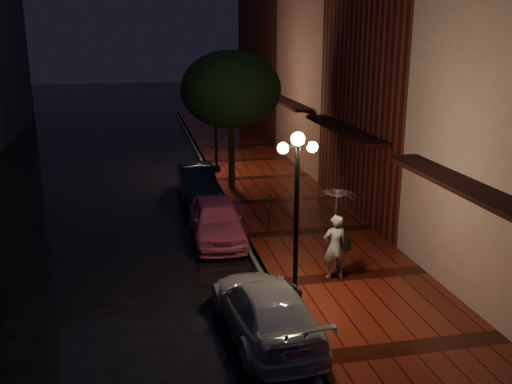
{
  "coord_description": "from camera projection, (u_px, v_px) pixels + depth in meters",
  "views": [
    {
      "loc": [
        -3.23,
        -17.43,
        6.71
      ],
      "look_at": [
        0.58,
        0.81,
        1.4
      ],
      "focal_mm": 40.0,
      "sensor_mm": 36.0,
      "label": 1
    }
  ],
  "objects": [
    {
      "name": "streetlamp_far",
      "position": [
        216.0,
        121.0,
        26.71
      ],
      "size": [
        0.96,
        0.36,
        4.31
      ],
      "color": "black",
      "rests_on": "sidewalk"
    },
    {
      "name": "storefront_far",
      "position": [
        344.0,
        76.0,
        28.44
      ],
      "size": [
        5.0,
        8.0,
        9.0
      ],
      "primitive_type": "cube",
      "color": "#8C5951",
      "rests_on": "ground"
    },
    {
      "name": "silver_car",
      "position": [
        266.0,
        309.0,
        12.86
      ],
      "size": [
        2.14,
        4.58,
        1.29
      ],
      "primitive_type": "imported",
      "rotation": [
        0.0,
        0.0,
        3.22
      ],
      "color": "#B1B0B8",
      "rests_on": "ground"
    },
    {
      "name": "navy_car",
      "position": [
        197.0,
        181.0,
        23.55
      ],
      "size": [
        1.43,
        4.09,
        1.35
      ],
      "primitive_type": "imported",
      "rotation": [
        0.0,
        0.0,
        -0.0
      ],
      "color": "black",
      "rests_on": "ground"
    },
    {
      "name": "woman_with_umbrella",
      "position": [
        336.0,
        220.0,
        15.2
      ],
      "size": [
        1.05,
        1.08,
        2.54
      ],
      "rotation": [
        0.0,
        0.0,
        3.17
      ],
      "color": "white",
      "rests_on": "sidewalk"
    },
    {
      "name": "street_tree",
      "position": [
        231.0,
        92.0,
        23.48
      ],
      "size": [
        4.16,
        4.16,
        5.8
      ],
      "color": "black",
      "rests_on": "sidewalk"
    },
    {
      "name": "parking_meter",
      "position": [
        270.0,
        208.0,
        19.31
      ],
      "size": [
        0.12,
        0.09,
        1.25
      ],
      "rotation": [
        0.0,
        0.0,
        0.02
      ],
      "color": "black",
      "rests_on": "sidewalk"
    },
    {
      "name": "ground",
      "position": [
        244.0,
        240.0,
        18.88
      ],
      "size": [
        120.0,
        120.0,
        0.0
      ],
      "primitive_type": "plane",
      "color": "black",
      "rests_on": "ground"
    },
    {
      "name": "curb",
      "position": [
        244.0,
        238.0,
        18.86
      ],
      "size": [
        0.25,
        60.0,
        0.15
      ],
      "primitive_type": "cube",
      "color": "#595451",
      "rests_on": "ground"
    },
    {
      "name": "storefront_extra",
      "position": [
        292.0,
        57.0,
        37.71
      ],
      "size": [
        5.0,
        12.0,
        10.0
      ],
      "primitive_type": "cube",
      "color": "#511914",
      "rests_on": "ground"
    },
    {
      "name": "storefront_mid",
      "position": [
        423.0,
        65.0,
        20.63
      ],
      "size": [
        5.0,
        8.0,
        11.0
      ],
      "primitive_type": "cube",
      "color": "#511914",
      "rests_on": "ground"
    },
    {
      "name": "sidewalk",
      "position": [
        309.0,
        233.0,
        19.3
      ],
      "size": [
        4.5,
        60.0,
        0.15
      ],
      "primitive_type": "cube",
      "color": "#4D170D",
      "rests_on": "ground"
    },
    {
      "name": "streetlamp_near",
      "position": [
        296.0,
        210.0,
        13.53
      ],
      "size": [
        0.96,
        0.36,
        4.31
      ],
      "color": "black",
      "rests_on": "sidewalk"
    },
    {
      "name": "pink_car",
      "position": [
        217.0,
        220.0,
        18.69
      ],
      "size": [
        1.77,
        4.16,
        1.4
      ],
      "primitive_type": "imported",
      "rotation": [
        0.0,
        0.0,
        -0.03
      ],
      "color": "#C45174",
      "rests_on": "ground"
    }
  ]
}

